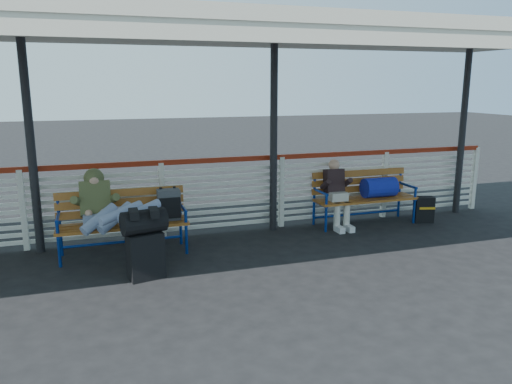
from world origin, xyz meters
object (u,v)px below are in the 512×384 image
object	(u,v)px
bench_left	(136,213)
luggage_stack	(145,241)
suitcase_side	(424,210)
companion_person	(337,193)
bench_right	(371,190)
traveler_man	(112,211)

from	to	relation	value
bench_left	luggage_stack	bearing A→B (deg)	-89.40
bench_left	suitcase_side	distance (m)	4.95
bench_left	suitcase_side	xyz separation A→B (m)	(4.93, 0.07, -0.36)
bench_left	companion_person	size ratio (longest dim) A/B	1.57
bench_left	companion_person	distance (m)	3.35
bench_right	traveler_man	xyz separation A→B (m)	(-4.34, -0.67, 0.13)
companion_person	suitcase_side	distance (m)	1.66
luggage_stack	suitcase_side	xyz separation A→B (m)	(4.92, 1.11, -0.25)
luggage_stack	bench_right	xyz separation A→B (m)	(4.00, 1.36, 0.11)
traveler_man	suitcase_side	xyz separation A→B (m)	(5.27, 0.42, -0.50)
bench_right	companion_person	bearing A→B (deg)	-176.86
bench_left	bench_right	bearing A→B (deg)	4.63
traveler_man	companion_person	size ratio (longest dim) A/B	1.43
luggage_stack	companion_person	bearing A→B (deg)	8.75
luggage_stack	traveler_man	world-z (taller)	traveler_man
companion_person	suitcase_side	size ratio (longest dim) A/B	2.51
bench_right	traveler_man	world-z (taller)	traveler_man
companion_person	traveler_man	bearing A→B (deg)	-170.19
luggage_stack	bench_right	distance (m)	4.23
luggage_stack	bench_left	distance (m)	1.04
companion_person	bench_left	bearing A→B (deg)	-175.07
bench_left	traveler_man	distance (m)	0.50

